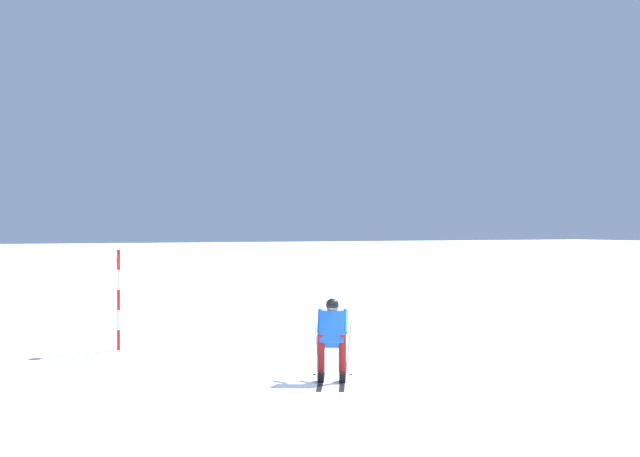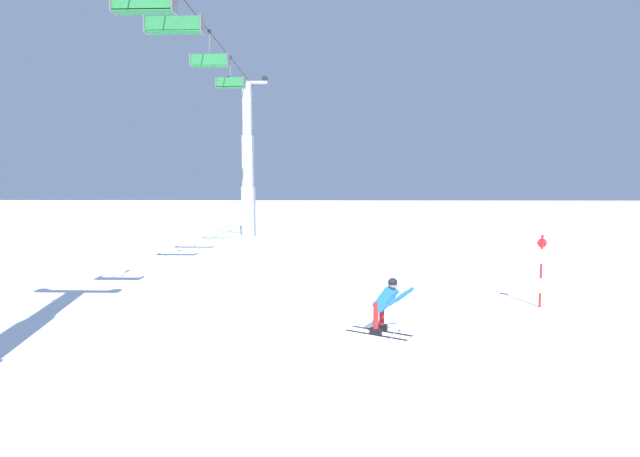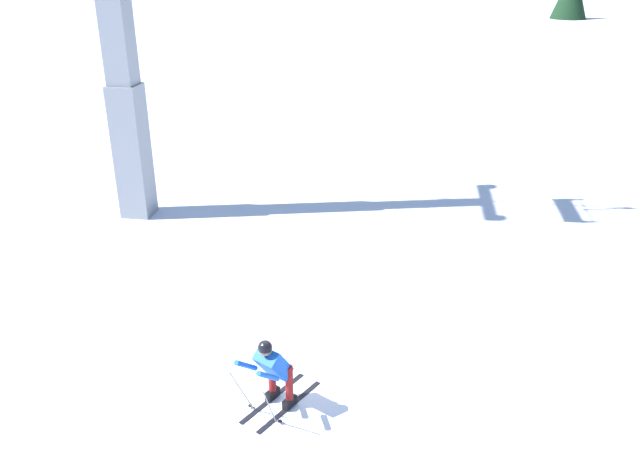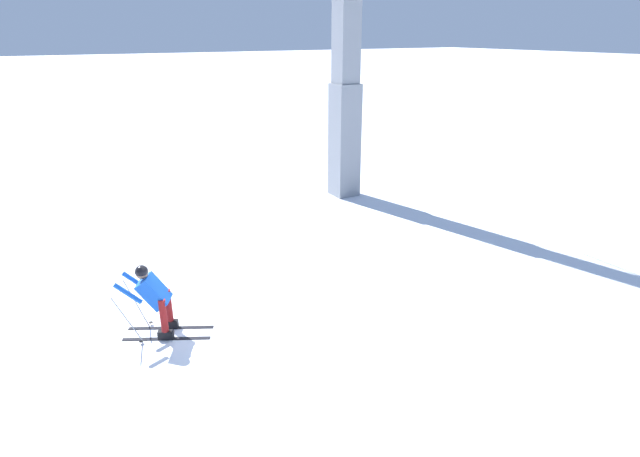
{
  "view_description": "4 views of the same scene",
  "coord_description": "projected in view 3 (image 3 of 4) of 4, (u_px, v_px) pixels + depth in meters",
  "views": [
    {
      "loc": [
        5.87,
        10.55,
        2.65
      ],
      "look_at": [
        0.96,
        0.17,
        2.65
      ],
      "focal_mm": 42.62,
      "sensor_mm": 36.0,
      "label": 1
    },
    {
      "loc": [
        -11.02,
        -0.12,
        3.54
      ],
      "look_at": [
        1.02,
        0.3,
        2.5
      ],
      "focal_mm": 25.88,
      "sensor_mm": 36.0,
      "label": 2
    },
    {
      "loc": [
        2.01,
        -9.56,
        7.0
      ],
      "look_at": [
        0.4,
        1.2,
        2.19
      ],
      "focal_mm": 35.49,
      "sensor_mm": 36.0,
      "label": 3
    },
    {
      "loc": [
        8.63,
        -2.84,
        5.3
      ],
      "look_at": [
        0.57,
        1.82,
        1.69
      ],
      "focal_mm": 28.68,
      "sensor_mm": 36.0,
      "label": 4
    }
  ],
  "objects": [
    {
      "name": "ground_plane",
      "position": [
        289.0,
        361.0,
        11.75
      ],
      "size": [
        260.0,
        260.0,
        0.0
      ],
      "primitive_type": "plane",
      "color": "white"
    },
    {
      "name": "skier_carving_main",
      "position": [
        273.0,
        368.0,
        10.21
      ],
      "size": [
        1.28,
        1.71,
        1.55
      ],
      "color": "black",
      "rests_on": "ground_plane"
    },
    {
      "name": "lift_tower_near",
      "position": [
        118.0,
        40.0,
        16.29
      ],
      "size": [
        0.81,
        3.07,
        11.7
      ],
      "color": "gray",
      "rests_on": "ground_plane"
    }
  ]
}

